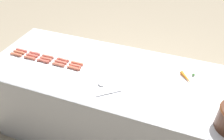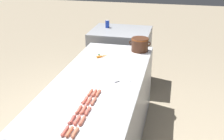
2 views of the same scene
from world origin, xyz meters
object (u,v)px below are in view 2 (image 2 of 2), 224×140
Objects in this scene: hot_dog_2 at (79,110)px; hot_dog_12 at (88,111)px; hot_dog_8 at (89,101)px; bean_pot at (140,44)px; hot_dog_1 at (72,119)px; serving_spoon at (120,80)px; hot_dog_10 at (75,133)px; carrot at (103,56)px; hot_dog_3 at (85,100)px; hot_dog_6 at (77,120)px; hot_dog_7 at (83,110)px; hot_dog_4 at (90,92)px; hot_dog_9 at (94,93)px; hot_dog_11 at (82,121)px; hot_dog_0 at (65,131)px; hot_dog_14 at (98,93)px; soda_can at (107,24)px; back_cabinet at (120,58)px; hot_dog_5 at (70,132)px; hot_dog_13 at (94,101)px.

hot_dog_2 and hot_dog_12 have the same top height.
hot_dog_8 is 0.45× the size of bean_pot.
hot_dog_2 is at bearing 178.38° from hot_dog_12.
serving_spoon is (0.22, 0.83, -0.01)m from hot_dog_1.
hot_dog_10 is 1.64m from carrot.
hot_dog_6 is at bearing -82.83° from hot_dog_3.
hot_dog_4 is at bearing 96.82° from hot_dog_7.
hot_dog_7 is 0.32m from hot_dog_9.
hot_dog_8 is at bearing 97.99° from hot_dog_11.
hot_dog_1 is 0.85× the size of carrot.
hot_dog_9 is 0.32m from hot_dog_12.
hot_dog_4 is at bearing 89.86° from hot_dog_0.
hot_dog_14 is (-0.00, 0.48, 0.00)m from hot_dog_11.
hot_dog_11 is 2.75m from soda_can.
back_cabinet reaches higher than hot_dog_10.
hot_dog_5 is at bearing -86.49° from back_cabinet.
hot_dog_10 is at bearing -86.45° from hot_dog_9.
hot_dog_4 is 0.45× the size of bean_pot.
back_cabinet is 2.33m from hot_dog_13.
hot_dog_2 is at bearing 88.45° from hot_dog_1.
hot_dog_11 is at bearing -89.11° from hot_dog_12.
soda_can is (-0.46, 2.55, 0.11)m from hot_dog_12.
hot_dog_14 is 0.56× the size of serving_spoon.
hot_dog_7 is 1.00× the size of hot_dog_8.
hot_dog_13 is 0.56× the size of serving_spoon.
bean_pot is (0.29, 1.65, 0.09)m from hot_dog_2.
back_cabinet is at bearing 117.91° from bean_pot.
hot_dog_8 is 1.51m from bean_pot.
hot_dog_14 is at bearing 90.50° from hot_dog_11.
hot_dog_1 is 0.45× the size of bean_pot.
hot_dog_1 and hot_dog_4 have the same top height.
hot_dog_5 is 1.00× the size of hot_dog_8.
serving_spoon is (0.17, 0.35, -0.01)m from hot_dog_9.
hot_dog_6 is at bearing -94.62° from hot_dog_14.
hot_dog_0 is 0.63m from hot_dog_4.
hot_dog_0 is 0.32m from hot_dog_7.
hot_dog_11 is at bearing -89.70° from hot_dog_13.
hot_dog_3 is 1.00× the size of hot_dog_5.
bean_pot is at bearing 82.09° from hot_dog_13.
soda_can reaches higher than hot_dog_1.
hot_dog_9 and hot_dog_10 have the same top height.
serving_spoon is at bearing 72.41° from hot_dog_2.
hot_dog_1 is 1.00× the size of hot_dog_3.
hot_dog_10 is at bearing -97.64° from serving_spoon.
serving_spoon is (-0.07, -0.98, -0.09)m from bean_pot.
hot_dog_2 and hot_dog_10 have the same top height.
hot_dog_9 and hot_dog_11 have the same top height.
hot_dog_0 is 1.00× the size of hot_dog_10.
hot_dog_5 is 2.90m from soda_can.
hot_dog_0 is 0.64m from hot_dog_14.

